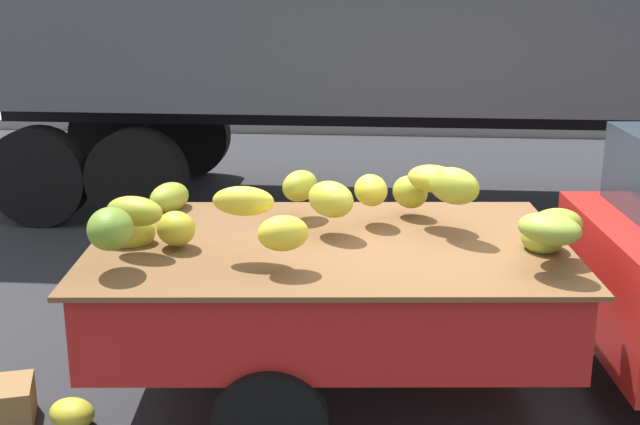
{
  "coord_description": "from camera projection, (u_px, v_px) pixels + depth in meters",
  "views": [
    {
      "loc": [
        -0.46,
        -5.26,
        2.71
      ],
      "look_at": [
        -0.93,
        0.2,
        1.12
      ],
      "focal_mm": 47.5,
      "sensor_mm": 36.0,
      "label": 1
    }
  ],
  "objects": [
    {
      "name": "ground",
      "position": [
        453.0,
        382.0,
        5.75
      ],
      "size": [
        220.0,
        220.0,
        0.0
      ],
      "primitive_type": "plane",
      "color": "#28282B"
    },
    {
      "name": "curb_strip",
      "position": [
        418.0,
        127.0,
        14.46
      ],
      "size": [
        80.0,
        0.8,
        0.16
      ],
      "primitive_type": "cube",
      "color": "gray",
      "rests_on": "ground"
    },
    {
      "name": "fallen_banana_bunch_near_tailgate",
      "position": [
        72.0,
        413.0,
        5.17
      ],
      "size": [
        0.37,
        0.35,
        0.17
      ],
      "primitive_type": "ellipsoid",
      "rotation": [
        0.0,
        0.0,
        5.84
      ],
      "color": "gold",
      "rests_on": "ground"
    }
  ]
}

